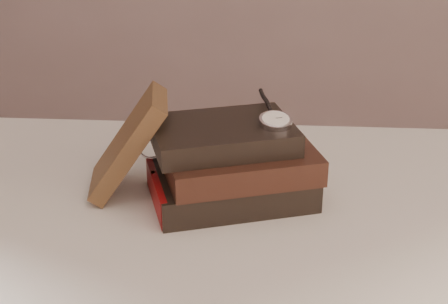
{
  "coord_description": "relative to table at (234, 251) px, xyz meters",
  "views": [
    {
      "loc": [
        0.04,
        -0.52,
        1.23
      ],
      "look_at": [
        -0.02,
        0.36,
        0.82
      ],
      "focal_mm": 52.79,
      "sensor_mm": 36.0,
      "label": 1
    }
  ],
  "objects": [
    {
      "name": "table",
      "position": [
        0.0,
        0.0,
        0.0
      ],
      "size": [
        1.0,
        0.6,
        0.75
      ],
      "color": "beige",
      "rests_on": "ground"
    },
    {
      "name": "journal",
      "position": [
        -0.16,
        0.02,
        0.17
      ],
      "size": [
        0.14,
        0.13,
        0.16
      ],
      "primitive_type": "cube",
      "rotation": [
        0.0,
        0.61,
        0.16
      ],
      "color": "#3A2616",
      "rests_on": "table"
    },
    {
      "name": "book_stack",
      "position": [
        -0.01,
        0.01,
        0.15
      ],
      "size": [
        0.28,
        0.22,
        0.12
      ],
      "color": "black",
      "rests_on": "table"
    },
    {
      "name": "eyeglasses",
      "position": [
        -0.11,
        0.06,
        0.16
      ],
      "size": [
        0.13,
        0.14,
        0.05
      ],
      "color": "silver",
      "rests_on": "book_stack"
    },
    {
      "name": "pocket_watch",
      "position": [
        0.06,
        0.02,
        0.22
      ],
      "size": [
        0.06,
        0.15,
        0.02
      ],
      "color": "silver",
      "rests_on": "book_stack"
    }
  ]
}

